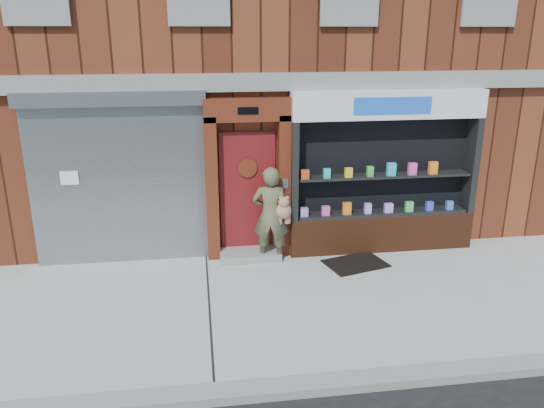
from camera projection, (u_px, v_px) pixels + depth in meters
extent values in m
plane|color=#9E9E99|center=(309.00, 299.00, 8.24)|extent=(80.00, 80.00, 0.00)
cube|color=gray|center=(348.00, 382.00, 6.20)|extent=(60.00, 0.30, 0.12)
cube|color=#4D1E11|center=(261.00, 30.00, 12.64)|extent=(12.00, 8.00, 8.00)
cube|color=gray|center=(290.00, 82.00, 9.07)|extent=(12.00, 0.16, 0.30)
cube|color=gray|center=(119.00, 186.00, 9.23)|extent=(3.00, 0.10, 2.80)
cube|color=slate|center=(111.00, 99.00, 8.70)|extent=(3.10, 0.30, 0.24)
cube|color=white|center=(69.00, 178.00, 8.99)|extent=(0.30, 0.01, 0.24)
cube|color=#591E0F|center=(212.00, 189.00, 9.40)|extent=(0.22, 0.28, 2.60)
cube|color=#591E0F|center=(284.00, 187.00, 9.57)|extent=(0.22, 0.28, 2.60)
cube|color=#591E0F|center=(247.00, 109.00, 9.05)|extent=(1.50, 0.28, 0.40)
cube|color=black|center=(248.00, 111.00, 8.91)|extent=(0.35, 0.01, 0.12)
cube|color=maroon|center=(248.00, 192.00, 9.62)|extent=(1.00, 0.06, 2.20)
cylinder|color=black|center=(248.00, 168.00, 9.44)|extent=(0.28, 0.02, 0.28)
cylinder|color=#591E0F|center=(248.00, 168.00, 9.43)|extent=(0.34, 0.02, 0.34)
cube|color=gray|center=(250.00, 254.00, 9.71)|extent=(1.10, 0.55, 0.15)
cube|color=slate|center=(285.00, 184.00, 9.40)|extent=(0.10, 0.02, 0.18)
cube|color=#542714|center=(380.00, 232.00, 10.06)|extent=(3.50, 0.40, 0.70)
cube|color=black|center=(294.00, 171.00, 9.44)|extent=(0.12, 0.40, 1.80)
cube|color=black|center=(471.00, 165.00, 9.90)|extent=(0.12, 0.40, 1.80)
cube|color=black|center=(381.00, 165.00, 9.85)|extent=(3.30, 0.03, 1.80)
cube|color=black|center=(381.00, 213.00, 9.94)|extent=(3.20, 0.36, 0.06)
cube|color=black|center=(384.00, 176.00, 9.72)|extent=(3.20, 0.36, 0.04)
cube|color=white|center=(389.00, 104.00, 9.32)|extent=(3.50, 0.40, 0.50)
cube|color=blue|center=(393.00, 106.00, 9.12)|extent=(1.40, 0.01, 0.30)
cube|color=#9B73CF|center=(304.00, 212.00, 9.63)|extent=(0.14, 0.09, 0.16)
cube|color=#D84898|center=(326.00, 211.00, 9.68)|extent=(0.15, 0.09, 0.18)
cube|color=orange|center=(347.00, 208.00, 9.73)|extent=(0.15, 0.09, 0.23)
cube|color=#B38AF9|center=(368.00, 208.00, 9.79)|extent=(0.12, 0.09, 0.19)
cube|color=#B780E7|center=(388.00, 208.00, 9.85)|extent=(0.16, 0.09, 0.17)
cube|color=green|center=(409.00, 207.00, 9.90)|extent=(0.14, 0.09, 0.19)
cube|color=#3D3DD0|center=(429.00, 206.00, 9.95)|extent=(0.13, 0.09, 0.17)
cube|color=blue|center=(449.00, 205.00, 10.01)|extent=(0.13, 0.09, 0.16)
cube|color=#DE4717|center=(305.00, 174.00, 9.41)|extent=(0.15, 0.09, 0.17)
cube|color=#24B6B6|center=(327.00, 173.00, 9.46)|extent=(0.12, 0.09, 0.17)
cube|color=yellow|center=(348.00, 173.00, 9.52)|extent=(0.13, 0.09, 0.17)
cube|color=green|center=(370.00, 171.00, 9.57)|extent=(0.11, 0.09, 0.18)
cube|color=#27AEC7|center=(391.00, 169.00, 9.62)|extent=(0.16, 0.09, 0.23)
cube|color=#EA4E9A|center=(412.00, 169.00, 9.67)|extent=(0.15, 0.09, 0.22)
cube|color=orange|center=(433.00, 168.00, 9.72)|extent=(0.16, 0.09, 0.23)
imported|color=brown|center=(270.00, 215.00, 9.37)|extent=(0.71, 0.53, 1.75)
sphere|color=#9C684E|center=(283.00, 211.00, 9.33)|extent=(0.29, 0.29, 0.29)
sphere|color=#9C684E|center=(284.00, 202.00, 9.23)|extent=(0.19, 0.19, 0.19)
sphere|color=#9C684E|center=(281.00, 198.00, 9.20)|extent=(0.07, 0.07, 0.07)
sphere|color=#9C684E|center=(287.00, 198.00, 9.21)|extent=(0.07, 0.07, 0.07)
cylinder|color=#9C684E|center=(278.00, 219.00, 9.36)|extent=(0.07, 0.07, 0.18)
cylinder|color=#9C684E|center=(289.00, 218.00, 9.39)|extent=(0.07, 0.07, 0.18)
cylinder|color=#9C684E|center=(280.00, 219.00, 9.35)|extent=(0.07, 0.07, 0.18)
cylinder|color=#9C684E|center=(287.00, 219.00, 9.37)|extent=(0.07, 0.07, 0.18)
cube|color=black|center=(356.00, 263.00, 9.49)|extent=(1.20, 0.98, 0.03)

